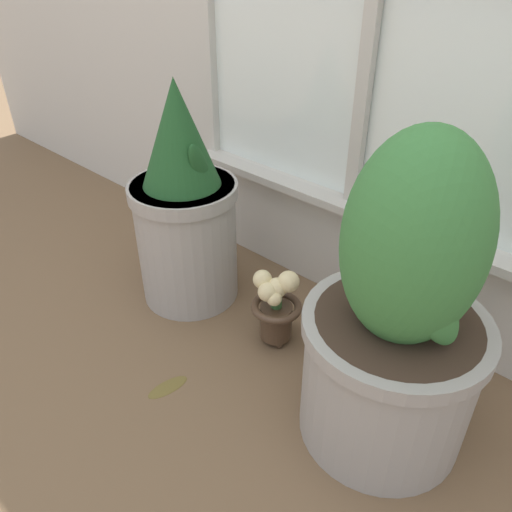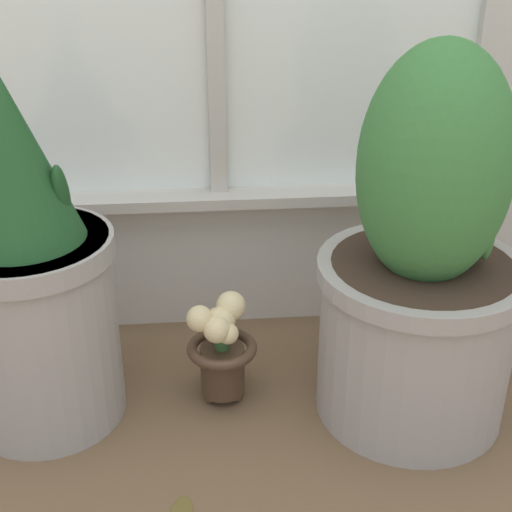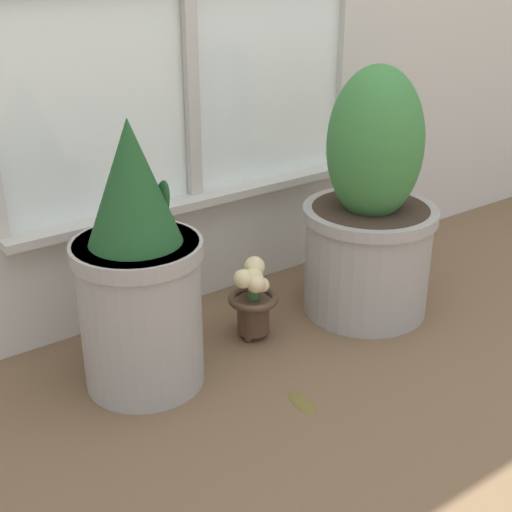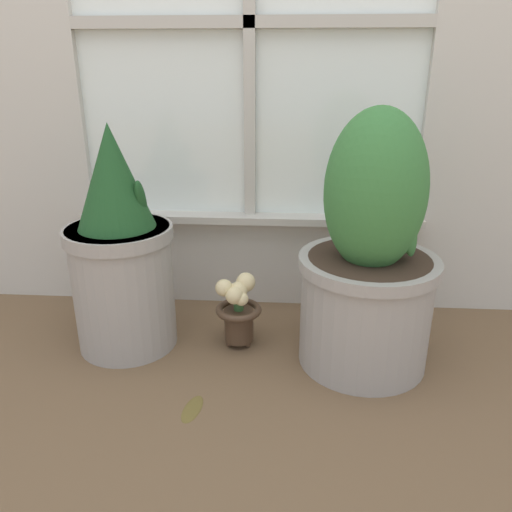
% 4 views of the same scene
% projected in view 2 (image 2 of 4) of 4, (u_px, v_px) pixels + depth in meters
% --- Properties ---
extents(ground_plane, '(10.00, 10.00, 0.00)m').
position_uv_depth(ground_plane, '(237.00, 500.00, 1.20)').
color(ground_plane, brown).
extents(potted_plant_left, '(0.31, 0.31, 0.67)m').
position_uv_depth(potted_plant_left, '(31.00, 280.00, 1.28)').
color(potted_plant_left, '#9E9993').
rests_on(potted_plant_left, ground_plane).
extents(potted_plant_right, '(0.38, 0.38, 0.72)m').
position_uv_depth(potted_plant_right, '(423.00, 272.00, 1.29)').
color(potted_plant_right, '#9E9993').
rests_on(potted_plant_right, ground_plane).
extents(flower_vase, '(0.14, 0.14, 0.23)m').
position_uv_depth(flower_vase, '(221.00, 345.00, 1.40)').
color(flower_vase, '#473323').
rests_on(flower_vase, ground_plane).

